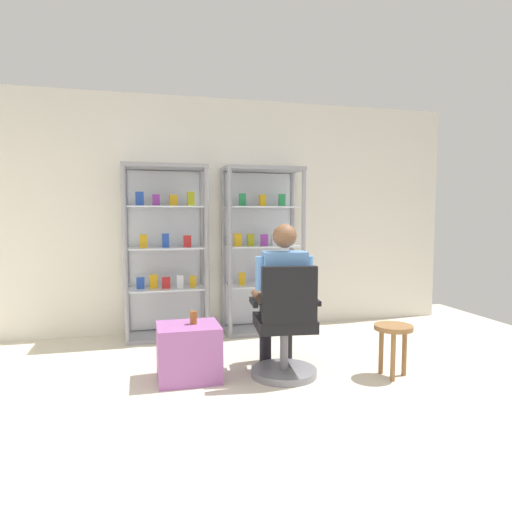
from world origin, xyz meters
name	(u,v)px	position (x,y,z in m)	size (l,w,h in m)	color
ground_plane	(293,453)	(0.00, 0.00, 0.00)	(7.20, 7.20, 0.00)	beige
back_wall	(211,216)	(0.00, 3.00, 1.35)	(6.00, 0.10, 2.70)	silver
display_cabinet_left	(166,251)	(-0.55, 2.76, 0.96)	(0.90, 0.45, 1.90)	gray
display_cabinet_right	(261,249)	(0.55, 2.76, 0.96)	(0.90, 0.45, 1.90)	gray
office_chair	(285,332)	(0.33, 1.17, 0.39)	(0.59, 0.56, 0.96)	slate
seated_shopkeeper	(282,291)	(0.35, 1.33, 0.71)	(0.52, 0.60, 1.29)	black
storage_crate	(189,352)	(-0.46, 1.34, 0.23)	(0.51, 0.44, 0.46)	#9E599E
tea_glass	(194,318)	(-0.41, 1.35, 0.52)	(0.06, 0.06, 0.11)	brown
wooden_stool	(393,336)	(1.22, 0.97, 0.35)	(0.32, 0.32, 0.44)	olive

